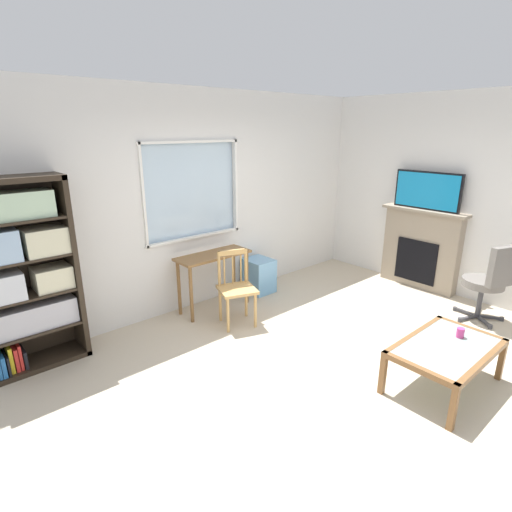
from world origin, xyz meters
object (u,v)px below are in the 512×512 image
object	(u,v)px
plastic_drawer_unit	(259,275)
sippy_cup	(460,333)
bookshelf	(23,272)
desk_under_window	(213,264)
coffee_table	(446,351)
tv	(427,191)
wooden_chair	(236,287)
office_chair	(490,279)
fireplace	(420,248)

from	to	relation	value
plastic_drawer_unit	sippy_cup	bearing A→B (deg)	-89.84
bookshelf	plastic_drawer_unit	bearing A→B (deg)	-1.10
desk_under_window	coffee_table	size ratio (longest dim) A/B	0.91
sippy_cup	tv	bearing A→B (deg)	36.37
wooden_chair	tv	distance (m)	3.07
office_chair	plastic_drawer_unit	bearing A→B (deg)	119.64
desk_under_window	coffee_table	bearing A→B (deg)	-77.93
office_chair	sippy_cup	distance (m)	1.47
bookshelf	tv	xyz separation A→B (m)	(4.86, -1.47, 0.46)
plastic_drawer_unit	desk_under_window	bearing A→B (deg)	-176.53
desk_under_window	plastic_drawer_unit	world-z (taller)	desk_under_window
plastic_drawer_unit	tv	distance (m)	2.67
desk_under_window	wooden_chair	distance (m)	0.54
office_chair	bookshelf	bearing A→B (deg)	149.27
wooden_chair	coffee_table	xyz separation A→B (m)	(0.63, -2.25, -0.10)
desk_under_window	tv	size ratio (longest dim) A/B	1.03
office_chair	sippy_cup	world-z (taller)	office_chair
coffee_table	tv	bearing A→B (deg)	33.06
desk_under_window	sippy_cup	size ratio (longest dim) A/B	10.89
desk_under_window	fireplace	size ratio (longest dim) A/B	0.81
desk_under_window	fireplace	distance (m)	3.08
wooden_chair	coffee_table	world-z (taller)	wooden_chair
plastic_drawer_unit	office_chair	xyz separation A→B (m)	(1.45, -2.55, 0.31)
fireplace	bookshelf	bearing A→B (deg)	163.19
fireplace	office_chair	bearing A→B (deg)	-113.09
wooden_chair	plastic_drawer_unit	size ratio (longest dim) A/B	1.84
tv	office_chair	size ratio (longest dim) A/B	0.95
plastic_drawer_unit	coffee_table	world-z (taller)	plastic_drawer_unit
office_chair	sippy_cup	xyz separation A→B (m)	(-1.45, -0.27, -0.09)
office_chair	desk_under_window	bearing A→B (deg)	132.30
bookshelf	plastic_drawer_unit	size ratio (longest dim) A/B	3.84
desk_under_window	tv	world-z (taller)	tv
desk_under_window	sippy_cup	bearing A→B (deg)	-73.29
fireplace	coffee_table	world-z (taller)	fireplace
fireplace	tv	distance (m)	0.85
plastic_drawer_unit	office_chair	distance (m)	2.95
office_chair	coffee_table	size ratio (longest dim) A/B	0.93
tv	coffee_table	xyz separation A→B (m)	(-2.15, -1.40, -1.08)
coffee_table	sippy_cup	distance (m)	0.26
wooden_chair	fireplace	world-z (taller)	fireplace
plastic_drawer_unit	tv	bearing A→B (deg)	-36.42
wooden_chair	fireplace	size ratio (longest dim) A/B	0.74
bookshelf	fireplace	world-z (taller)	bookshelf
desk_under_window	office_chair	bearing A→B (deg)	-47.70
desk_under_window	sippy_cup	distance (m)	2.90
bookshelf	tv	world-z (taller)	bookshelf
desk_under_window	wooden_chair	bearing A→B (deg)	-94.46
wooden_chair	sippy_cup	world-z (taller)	wooden_chair
desk_under_window	bookshelf	bearing A→B (deg)	177.11
bookshelf	fireplace	xyz separation A→B (m)	(4.88, -1.47, -0.40)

